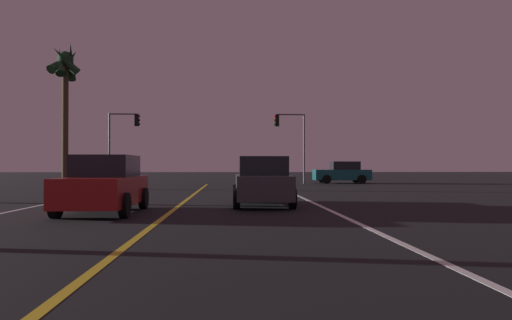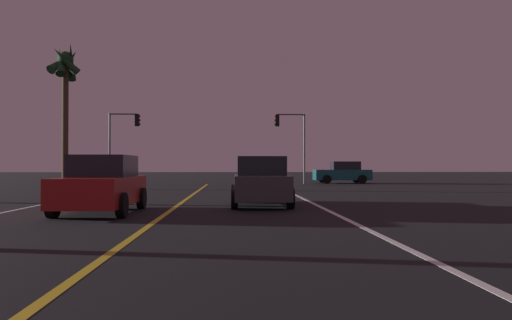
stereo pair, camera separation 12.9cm
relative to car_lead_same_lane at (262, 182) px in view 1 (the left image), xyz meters
name	(u,v)px [view 1 (the left image)]	position (x,y,z in m)	size (l,w,h in m)	color
lane_edge_right	(332,211)	(1.99, -2.16, -0.82)	(0.16, 42.13, 0.01)	silver
lane_edge_left	(5,213)	(-7.74, -2.16, -0.82)	(0.16, 42.13, 0.01)	silver
lane_center_divider	(171,212)	(-2.88, -2.16, -0.82)	(0.16, 42.13, 0.01)	gold
car_lead_same_lane	(262,182)	(0.00, 0.00, 0.00)	(2.02, 4.30, 1.70)	black
car_oncoming	(105,185)	(-4.79, -2.35, 0.00)	(2.02, 4.30, 1.70)	black
car_crossing_side	(342,173)	(7.54, 20.11, 0.00)	(4.30, 2.02, 1.70)	black
traffic_light_near_right	(290,132)	(3.34, 19.40, 3.09)	(2.38, 0.36, 5.31)	#4C4C51
traffic_light_near_left	(124,132)	(-9.11, 19.40, 3.07)	(2.35, 0.36, 5.29)	#4C4C51
palm_tree_left_far	(65,74)	(-10.96, 12.23, 6.03)	(1.88, 2.20, 8.71)	#473826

